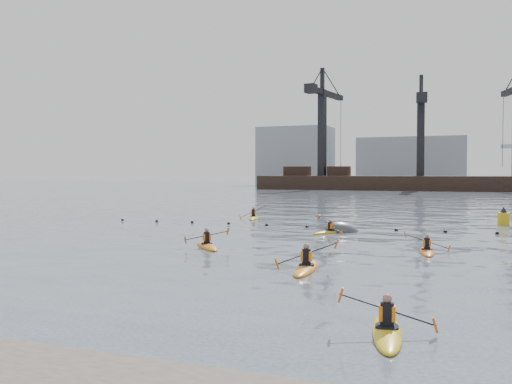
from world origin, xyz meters
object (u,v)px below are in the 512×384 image
(kayaker_5, at_px, (253,217))
(mooring_buoy, at_px, (342,232))
(kayaker_4, at_px, (427,251))
(nav_buoy, at_px, (504,218))
(kayaker_0, at_px, (306,267))
(kayaker_3, at_px, (330,232))
(kayaker_1, at_px, (387,330))
(kayaker_2, at_px, (207,245))

(kayaker_5, xyz_separation_m, mooring_buoy, (8.81, -7.36, -0.10))
(kayaker_4, relative_size, nav_buoy, 2.15)
(kayaker_0, bearing_deg, kayaker_3, 93.47)
(kayaker_1, relative_size, kayaker_4, 1.08)
(kayaker_1, distance_m, mooring_buoy, 22.02)
(kayaker_2, bearing_deg, kayaker_5, 64.52)
(kayaker_2, distance_m, mooring_buoy, 10.70)
(kayaker_0, distance_m, mooring_buoy, 14.01)
(kayaker_3, relative_size, mooring_buoy, 1.18)
(kayaker_2, distance_m, nav_buoy, 23.66)
(kayaker_0, xyz_separation_m, kayaker_5, (-10.24, 21.30, -0.01))
(mooring_buoy, bearing_deg, nav_buoy, 41.49)
(nav_buoy, bearing_deg, kayaker_2, -129.25)
(kayaker_5, height_order, nav_buoy, nav_buoy)
(kayaker_0, relative_size, kayaker_2, 1.19)
(kayaker_5, bearing_deg, kayaker_0, -78.68)
(kayaker_3, bearing_deg, kayaker_0, -51.69)
(kayaker_3, bearing_deg, mooring_buoy, 90.71)
(kayaker_5, bearing_deg, kayaker_4, -60.57)
(kayaker_1, xyz_separation_m, kayaker_2, (-10.32, 11.88, 0.00))
(kayaker_1, distance_m, kayaker_2, 15.74)
(kayaker_0, xyz_separation_m, kayaker_2, (-6.39, 4.46, -0.01))
(mooring_buoy, height_order, nav_buoy, nav_buoy)
(kayaker_0, xyz_separation_m, kayaker_1, (3.93, -7.42, -0.01))
(kayaker_1, xyz_separation_m, mooring_buoy, (-5.36, 21.36, -0.10))
(kayaker_0, distance_m, kayaker_2, 7.79)
(kayaker_2, bearing_deg, mooring_buoy, 23.98)
(kayaker_2, relative_size, kayaker_5, 0.90)
(kayaker_0, relative_size, kayaker_5, 1.07)
(kayaker_0, height_order, kayaker_5, kayaker_0)
(kayaker_2, distance_m, kayaker_3, 9.56)
(kayaker_4, bearing_deg, mooring_buoy, -60.25)
(kayaker_1, relative_size, kayaker_5, 0.98)
(kayaker_2, xyz_separation_m, nav_buoy, (14.97, 18.32, 0.34))
(kayaker_3, height_order, kayaker_5, kayaker_5)
(kayaker_2, bearing_deg, kayaker_4, -28.32)
(kayaker_4, height_order, kayaker_5, kayaker_5)
(kayaker_0, distance_m, kayaker_5, 23.63)
(kayaker_4, distance_m, nav_buoy, 17.06)
(kayaker_3, distance_m, kayaker_5, 11.75)
(kayaker_1, relative_size, kayaker_2, 1.09)
(kayaker_1, bearing_deg, kayaker_3, 97.54)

